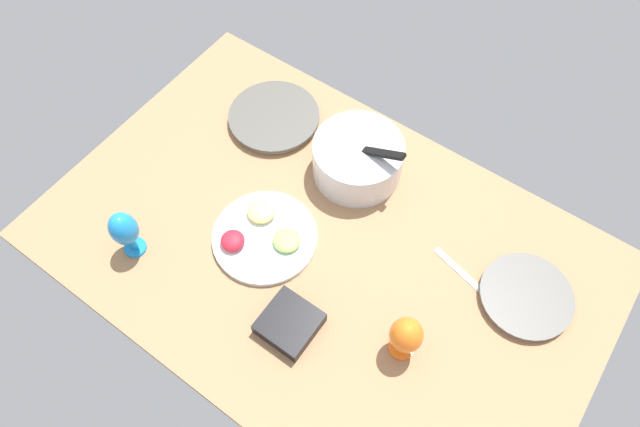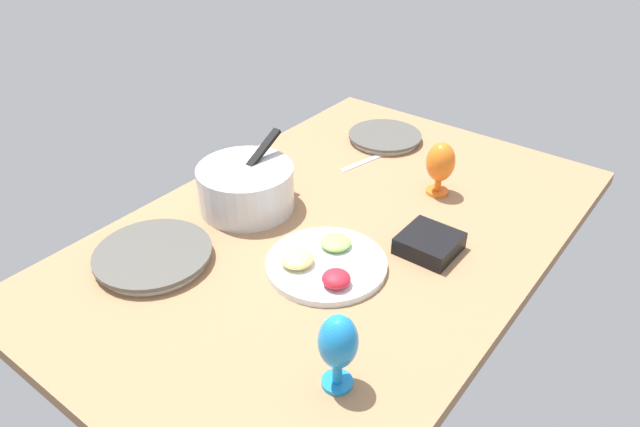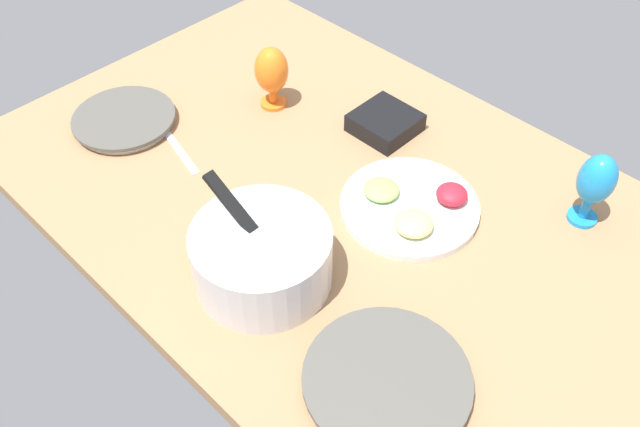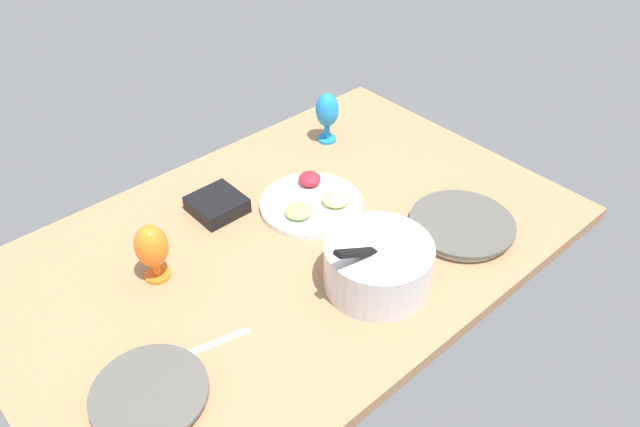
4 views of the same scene
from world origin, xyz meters
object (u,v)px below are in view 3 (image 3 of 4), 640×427
Objects in this scene: square_bowl_black at (385,122)px; dinner_plate_right at (124,120)px; dinner_plate_left at (387,381)px; hurricane_glass_blue at (596,182)px; fruit_platter at (411,206)px; hurricane_glass_orange at (272,72)px; mixing_bowl at (262,255)px.

dinner_plate_right is at bearing 42.44° from square_bowl_black.
hurricane_glass_blue is (-3.71, -60.79, 9.45)cm from dinner_plate_left.
dinner_plate_left is at bearing 123.74° from fruit_platter.
square_bowl_black is at bearing -137.56° from dinner_plate_right.
hurricane_glass_orange is 1.16× the size of square_bowl_black.
mixing_bowl is 2.00× the size of square_bowl_black.
hurricane_glass_orange is (40.70, -40.23, 3.00)cm from mixing_bowl.
dinner_plate_right is 1.79× the size of square_bowl_black.
hurricane_glass_orange is 30.92cm from square_bowl_black.
square_bowl_black is (-47.99, -43.89, 1.31)cm from dinner_plate_right.
square_bowl_black is (50.46, 7.16, -8.40)cm from hurricane_glass_blue.
fruit_platter is at bearing 40.86° from hurricane_glass_blue.
hurricane_glass_orange reaches higher than square_bowl_black.
dinner_plate_left is 33.94cm from mixing_bowl.
hurricane_glass_blue is (-98.45, -51.05, 9.71)cm from dinner_plate_right.
fruit_platter is at bearing -56.26° from dinner_plate_left.
fruit_platter reaches higher than square_bowl_black.
square_bowl_black reaches higher than dinner_plate_left.
hurricane_glass_orange reaches higher than fruit_platter.
hurricane_glass_blue is at bearing -171.92° from square_bowl_black.
hurricane_glass_blue reaches higher than dinner_plate_right.
hurricane_glass_blue is (-37.19, -59.61, 4.03)cm from mixing_bowl.
mixing_bowl is 1.60× the size of hurricane_glass_blue.
dinner_plate_right is 38.74cm from hurricane_glass_orange.
square_bowl_black is (46.75, -53.63, 1.05)cm from dinner_plate_left.
dinner_plate_right is 62.11cm from mixing_bowl.
fruit_platter is 38.34cm from hurricane_glass_blue.
mixing_bowl reaches higher than fruit_platter.
hurricane_glass_orange is at bearing 13.97° from hurricane_glass_blue.
mixing_bowl is 0.93× the size of fruit_platter.
hurricane_glass_blue reaches higher than fruit_platter.
hurricane_glass_blue is 1.07× the size of hurricane_glass_orange.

